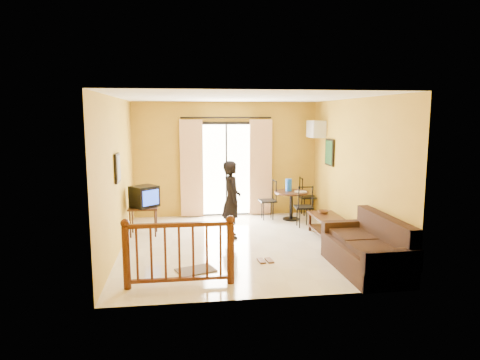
{
  "coord_description": "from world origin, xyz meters",
  "views": [
    {
      "loc": [
        -1.09,
        -7.93,
        2.48
      ],
      "look_at": [
        0.03,
        0.2,
        1.23
      ],
      "focal_mm": 32.0,
      "sensor_mm": 36.0,
      "label": 1
    }
  ],
  "objects": [
    {
      "name": "room_shell",
      "position": [
        0.0,
        0.0,
        1.7
      ],
      "size": [
        5.0,
        5.0,
        5.0
      ],
      "color": "white",
      "rests_on": "ground"
    },
    {
      "name": "dining_table",
      "position": [
        1.48,
        1.8,
        0.54
      ],
      "size": [
        0.82,
        0.82,
        0.68
      ],
      "color": "black",
      "rests_on": "ground"
    },
    {
      "name": "botanical_print",
      "position": [
        2.22,
        1.3,
        1.65
      ],
      "size": [
        0.05,
        0.5,
        0.6
      ],
      "color": "black",
      "rests_on": "room_shell"
    },
    {
      "name": "water_jug",
      "position": [
        1.44,
        1.88,
        0.83
      ],
      "size": [
        0.16,
        0.16,
        0.29
      ],
      "primitive_type": "cylinder",
      "color": "blue",
      "rests_on": "dining_table"
    },
    {
      "name": "television",
      "position": [
        -1.87,
        0.94,
        0.82
      ],
      "size": [
        0.65,
        0.65,
        0.44
      ],
      "rotation": [
        0.0,
        0.0,
        0.71
      ],
      "color": "black",
      "rests_on": "tv_table"
    },
    {
      "name": "picture_left",
      "position": [
        -2.22,
        -0.2,
        1.55
      ],
      "size": [
        0.05,
        0.42,
        0.52
      ],
      "color": "black",
      "rests_on": "room_shell"
    },
    {
      "name": "doormat",
      "position": [
        -0.9,
        -1.32,
        0.01
      ],
      "size": [
        0.7,
        0.58,
        0.02
      ],
      "primitive_type": "cube",
      "rotation": [
        0.0,
        0.0,
        0.34
      ],
      "color": "#5B4F48",
      "rests_on": "ground"
    },
    {
      "name": "stair_balustrade",
      "position": [
        -1.15,
        -1.9,
        0.56
      ],
      "size": [
        1.63,
        0.13,
        1.04
      ],
      "color": "#471E0F",
      "rests_on": "ground"
    },
    {
      "name": "sofa",
      "position": [
        1.86,
        -1.68,
        0.33
      ],
      "size": [
        0.9,
        1.87,
        0.89
      ],
      "rotation": [
        0.0,
        0.0,
        0.02
      ],
      "color": "black",
      "rests_on": "ground"
    },
    {
      "name": "air_conditioner",
      "position": [
        2.09,
        1.95,
        2.15
      ],
      "size": [
        0.31,
        0.6,
        0.4
      ],
      "color": "silver",
      "rests_on": "room_shell"
    },
    {
      "name": "sandals",
      "position": [
        0.3,
        -1.04,
        0.01
      ],
      "size": [
        0.27,
        0.26,
        0.03
      ],
      "color": "brown",
      "rests_on": "ground"
    },
    {
      "name": "serving_tray",
      "position": [
        1.68,
        1.7,
        0.69
      ],
      "size": [
        0.31,
        0.23,
        0.02
      ],
      "primitive_type": "cube",
      "rotation": [
        0.0,
        0.0,
        -0.19
      ],
      "color": "beige",
      "rests_on": "dining_table"
    },
    {
      "name": "dining_chairs",
      "position": [
        1.51,
        1.76,
        0.0
      ],
      "size": [
        1.51,
        1.54,
        0.95
      ],
      "color": "black",
      "rests_on": "ground"
    },
    {
      "name": "ground",
      "position": [
        0.0,
        0.0,
        0.0
      ],
      "size": [
        5.0,
        5.0,
        0.0
      ],
      "primitive_type": "plane",
      "color": "beige",
      "rests_on": "ground"
    },
    {
      "name": "standing_person",
      "position": [
        -0.1,
        0.52,
        0.79
      ],
      "size": [
        0.41,
        0.59,
        1.58
      ],
      "primitive_type": "imported",
      "rotation": [
        0.0,
        0.0,
        1.62
      ],
      "color": "black",
      "rests_on": "ground"
    },
    {
      "name": "coffee_table",
      "position": [
        1.85,
        0.33,
        0.29
      ],
      "size": [
        0.54,
        0.97,
        0.43
      ],
      "color": "black",
      "rests_on": "ground"
    },
    {
      "name": "balcony_door",
      "position": [
        0.0,
        2.43,
        1.19
      ],
      "size": [
        2.25,
        0.14,
        2.46
      ],
      "color": "black",
      "rests_on": "ground"
    },
    {
      "name": "tv_table",
      "position": [
        -1.9,
        0.94,
        0.52
      ],
      "size": [
        0.6,
        0.5,
        0.6
      ],
      "color": "black",
      "rests_on": "ground"
    },
    {
      "name": "bowl",
      "position": [
        1.85,
        0.53,
        0.47
      ],
      "size": [
        0.27,
        0.27,
        0.07
      ],
      "primitive_type": "imported",
      "rotation": [
        0.0,
        0.0,
        0.29
      ],
      "color": "brown",
      "rests_on": "coffee_table"
    }
  ]
}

